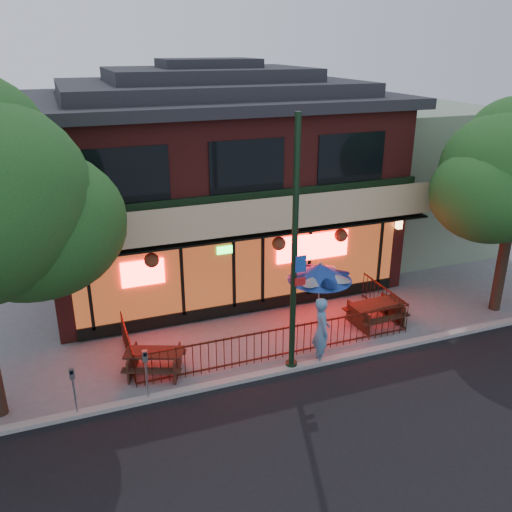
% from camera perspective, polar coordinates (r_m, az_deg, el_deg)
% --- Properties ---
extents(ground, '(80.00, 80.00, 0.00)m').
position_cam_1_polar(ground, '(15.81, 3.12, -10.96)').
color(ground, gray).
rests_on(ground, ground).
extents(curb, '(80.00, 0.25, 0.12)m').
position_cam_1_polar(curb, '(15.40, 3.88, -11.70)').
color(curb, '#999993').
rests_on(curb, ground).
extents(restaurant_building, '(12.96, 9.49, 8.05)m').
position_cam_1_polar(restaurant_building, '(20.51, -4.66, 9.19)').
color(restaurant_building, maroon).
rests_on(restaurant_building, ground).
extents(neighbor_building, '(6.00, 7.00, 6.00)m').
position_cam_1_polar(neighbor_building, '(25.18, 15.30, 8.19)').
color(neighbor_building, gray).
rests_on(neighbor_building, ground).
extents(patio_fence, '(8.44, 2.62, 1.00)m').
position_cam_1_polar(patio_fence, '(15.88, 2.44, -8.13)').
color(patio_fence, '#3D150D').
rests_on(patio_fence, ground).
extents(street_light, '(0.43, 0.32, 7.00)m').
position_cam_1_polar(street_light, '(14.03, 4.04, -0.88)').
color(street_light, black).
rests_on(street_light, ground).
extents(picnic_table_left, '(1.92, 1.71, 0.68)m').
position_cam_1_polar(picnic_table_left, '(15.29, -10.62, -10.60)').
color(picnic_table_left, '#3D2016').
rests_on(picnic_table_left, ground).
extents(picnic_table_right, '(1.81, 1.43, 0.74)m').
position_cam_1_polar(picnic_table_right, '(17.90, 12.50, -5.57)').
color(picnic_table_right, '#382013').
rests_on(picnic_table_right, ground).
extents(patio_umbrella, '(2.00, 1.99, 2.28)m').
position_cam_1_polar(patio_umbrella, '(16.71, 6.73, -1.67)').
color(patio_umbrella, gray).
rests_on(patio_umbrella, ground).
extents(pedestrian, '(0.61, 0.81, 1.99)m').
position_cam_1_polar(pedestrian, '(15.39, 6.91, -7.78)').
color(pedestrian, '#598BB3').
rests_on(pedestrian, ground).
extents(parking_meter_near, '(0.14, 0.13, 1.46)m').
position_cam_1_polar(parking_meter_near, '(13.98, -11.52, -11.38)').
color(parking_meter_near, '#969A9E').
rests_on(parking_meter_near, ground).
extents(parking_meter_far, '(0.13, 0.12, 1.35)m').
position_cam_1_polar(parking_meter_far, '(13.93, -18.69, -12.68)').
color(parking_meter_far, '#9B9EA4').
rests_on(parking_meter_far, ground).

